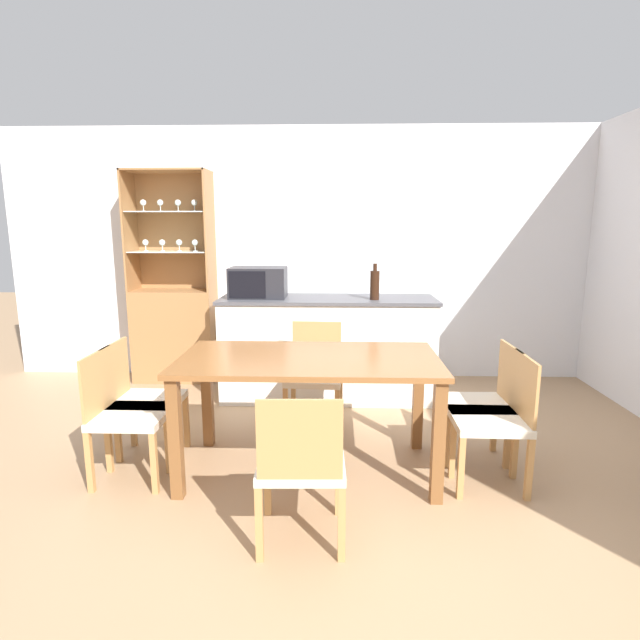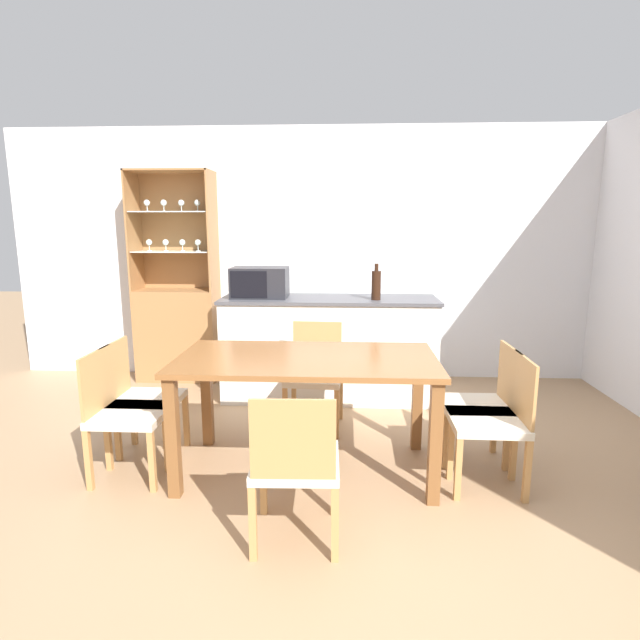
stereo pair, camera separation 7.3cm
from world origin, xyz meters
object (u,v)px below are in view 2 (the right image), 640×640
Objects in this scene: dining_chair_head_far at (315,375)px; microwave at (260,282)px; dining_table at (307,373)px; display_cabinet at (178,320)px; dining_chair_side_right_near at (493,420)px; dining_chair_side_left_far at (141,399)px; dining_chair_side_left_near at (124,413)px; dining_chair_head_near at (295,464)px; wine_bottle at (376,285)px; dining_chair_side_right_far at (482,405)px.

dining_chair_head_far is 1.63× the size of microwave.
dining_table is 0.79m from dining_chair_head_far.
display_cabinet is 2.59× the size of dining_chair_side_right_near.
display_cabinet is 2.59× the size of dining_chair_head_far.
dining_chair_side_right_near is at bearing 83.78° from dining_chair_side_left_far.
dining_table is at bearing 96.26° from dining_chair_side_left_near.
dining_chair_side_right_near and dining_chair_head_near have the same top height.
microwave is (0.95, -0.51, 0.45)m from display_cabinet.
dining_chair_side_left_far is 2.56× the size of wine_bottle.
dining_chair_side_left_near is at bearing -138.62° from wine_bottle.
dining_chair_head_near reaches higher than dining_table.
display_cabinet is 3.07m from dining_chair_head_near.
microwave reaches higher than dining_chair_side_left_near.
dining_chair_head_near is at bearing -61.09° from display_cabinet.
dining_chair_side_left_near is 1.00× the size of dining_chair_head_far.
display_cabinet is 6.63× the size of wine_bottle.
wine_bottle reaches higher than dining_chair_side_left_near.
dining_chair_side_right_near is (1.14, -0.13, -0.24)m from dining_table.
microwave is (-0.54, 2.17, 0.65)m from dining_chair_head_near.
dining_chair_side_right_near is at bearing -6.35° from dining_table.
display_cabinet is at bearing 52.73° from dining_chair_side_right_near.
wine_bottle is at bearing 74.32° from dining_chair_head_near.
wine_bottle is (0.50, 2.08, 0.65)m from dining_chair_head_near.
dining_chair_side_right_near is at bearing -38.17° from display_cabinet.
dining_chair_head_near is (-1.14, -0.88, 0.00)m from dining_chair_side_right_far.
dining_chair_side_left_near is at bearing 90.88° from dining_chair_side_right_near.
dining_table is at bearing 83.80° from dining_chair_side_left_far.
dining_chair_side_right_far is 1.63× the size of microwave.
dining_chair_side_left_far is at bearing 173.68° from dining_table.
dining_chair_head_near is 2.33m from microwave.
dining_chair_side_right_near is at bearing 26.58° from dining_chair_head_near.
dining_chair_head_near is at bearing 52.67° from dining_chair_side_left_far.
dining_chair_side_left_near is 1.30m from dining_chair_head_near.
dining_chair_side_right_near is at bearing -42.72° from microwave.
dining_chair_side_right_far is 1.30m from dining_chair_head_far.
microwave reaches higher than dining_chair_head_far.
microwave is at bearing 174.68° from wine_bottle.
dining_chair_side_right_far is at bearing 90.13° from dining_chair_side_left_far.
dining_chair_side_left_far is 2.28m from dining_chair_side_right_far.
dining_chair_side_right_far is at bearing 35.51° from dining_chair_head_near.
dining_chair_head_far is 1.44m from dining_chair_side_right_near.
dining_chair_side_left_far is 1.00× the size of dining_chair_side_left_near.
display_cabinet reaches higher than dining_chair_side_left_near.
dining_chair_side_left_far is 1.00× the size of dining_chair_side_right_near.
dining_chair_side_right_far is 1.00× the size of dining_chair_head_near.
dining_chair_side_right_near is 1.63× the size of microwave.
dining_chair_side_left_far is 1.00× the size of dining_chair_head_far.
dining_chair_side_left_near is 2.29m from wine_bottle.
wine_bottle reaches higher than dining_chair_side_right_near.
dining_chair_side_left_far is at bearing -143.96° from wine_bottle.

